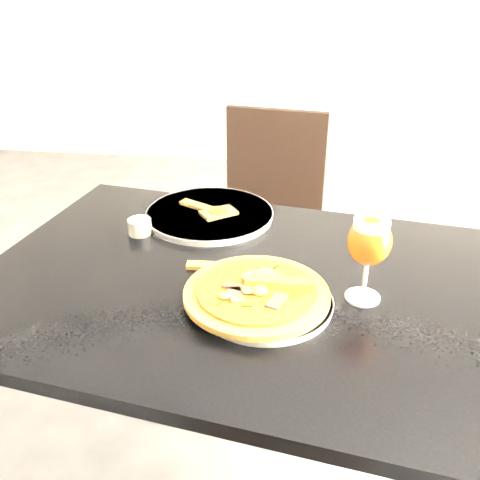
# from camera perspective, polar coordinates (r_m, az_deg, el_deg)

# --- Properties ---
(dining_table) EXTENTS (1.31, 0.98, 0.75)m
(dining_table) POSITION_cam_1_polar(r_m,az_deg,el_deg) (1.20, 1.61, -8.00)
(dining_table) COLOR black
(dining_table) RESTS_ON ground
(chair_far) EXTENTS (0.46, 0.46, 0.87)m
(chair_far) POSITION_cam_1_polar(r_m,az_deg,el_deg) (2.04, 2.91, 2.27)
(chair_far) COLOR black
(chair_far) RESTS_ON ground
(plate_main) EXTENTS (0.37, 0.37, 0.01)m
(plate_main) POSITION_cam_1_polar(r_m,az_deg,el_deg) (1.07, 2.67, -6.60)
(plate_main) COLOR silver
(plate_main) RESTS_ON dining_table
(pizza) EXTENTS (0.29, 0.29, 0.03)m
(pizza) POSITION_cam_1_polar(r_m,az_deg,el_deg) (1.06, 1.85, -5.59)
(pizza) COLOR #945B23
(pizza) RESTS_ON plate_main
(plate_second) EXTENTS (0.39, 0.39, 0.02)m
(plate_second) POSITION_cam_1_polar(r_m,az_deg,el_deg) (1.42, -3.26, 2.73)
(plate_second) COLOR silver
(plate_second) RESTS_ON dining_table
(crust_scraps) EXTENTS (0.17, 0.12, 0.01)m
(crust_scraps) POSITION_cam_1_polar(r_m,az_deg,el_deg) (1.41, -3.05, 3.20)
(crust_scraps) COLOR #945B23
(crust_scraps) RESTS_ON plate_second
(loose_crust) EXTENTS (0.12, 0.03, 0.01)m
(loose_crust) POSITION_cam_1_polar(r_m,az_deg,el_deg) (1.19, -2.91, -2.78)
(loose_crust) COLOR #945B23
(loose_crust) RESTS_ON dining_table
(sauce_cup) EXTENTS (0.06, 0.06, 0.04)m
(sauce_cup) POSITION_cam_1_polar(r_m,az_deg,el_deg) (1.35, -10.65, 1.49)
(sauce_cup) COLOR #B8B6A5
(sauce_cup) RESTS_ON dining_table
(beer_glass) EXTENTS (0.09, 0.09, 0.18)m
(beer_glass) POSITION_cam_1_polar(r_m,az_deg,el_deg) (1.05, 13.65, -0.19)
(beer_glass) COLOR silver
(beer_glass) RESTS_ON dining_table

